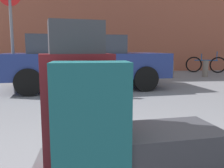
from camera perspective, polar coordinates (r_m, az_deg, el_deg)
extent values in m
cube|color=maroon|center=(1.51, -8.25, -6.28)|extent=(0.47, 0.27, 0.70)
cube|color=#144C51|center=(1.24, -5.00, -10.25)|extent=(0.39, 0.21, 0.67)
cube|color=#2D2D33|center=(1.53, 13.08, -15.01)|extent=(0.65, 0.45, 0.26)
cube|color=#2D2D33|center=(1.46, -8.63, 11.01)|extent=(0.35, 0.23, 0.19)
cube|color=navy|center=(6.57, -6.27, 4.60)|extent=(4.46, 2.23, 0.64)
cube|color=#2D333D|center=(6.54, -8.56, 9.36)|extent=(2.56, 1.82, 0.46)
cylinder|color=black|center=(7.71, 3.63, 2.80)|extent=(0.66, 0.28, 0.64)
cylinder|color=black|center=(6.10, 8.04, 1.25)|extent=(0.66, 0.28, 0.64)
cylinder|color=black|center=(7.44, -17.88, 2.21)|extent=(0.66, 0.28, 0.64)
cylinder|color=black|center=(5.76, -19.44, 0.44)|extent=(0.66, 0.28, 0.64)
torus|color=black|center=(11.65, 19.06, 4.45)|extent=(0.69, 0.33, 0.72)
torus|color=black|center=(11.74, 24.14, 4.21)|extent=(0.69, 0.33, 0.72)
cylinder|color=#194C8C|center=(11.67, 21.66, 5.32)|extent=(0.94, 0.43, 0.04)
cylinder|color=#194C8C|center=(11.65, 20.72, 6.10)|extent=(0.05, 0.05, 0.30)
cylinder|color=#194C8C|center=(11.71, 23.92, 6.18)|extent=(0.05, 0.05, 0.40)
cylinder|color=#72665B|center=(9.26, 13.94, 3.48)|extent=(0.21, 0.21, 0.63)
cylinder|color=#72665B|center=(9.82, 21.52, 3.41)|extent=(0.21, 0.21, 0.63)
cylinder|color=slate|center=(6.20, -22.86, 9.69)|extent=(0.07, 0.07, 2.56)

